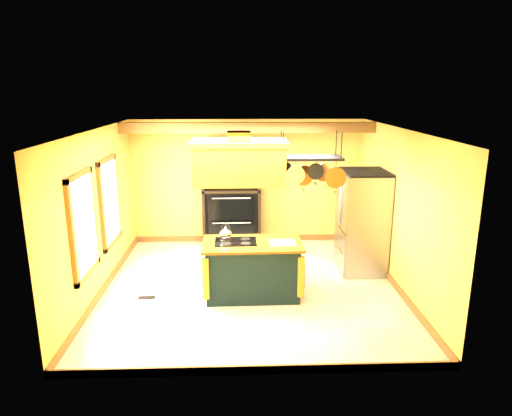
{
  "coord_description": "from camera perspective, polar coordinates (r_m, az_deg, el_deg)",
  "views": [
    {
      "loc": [
        -0.17,
        -7.28,
        3.34
      ],
      "look_at": [
        0.1,
        0.3,
        1.34
      ],
      "focal_mm": 32.0,
      "sensor_mm": 36.0,
      "label": 1
    }
  ],
  "objects": [
    {
      "name": "floor_register",
      "position": [
        7.84,
        -13.51,
        -10.83
      ],
      "size": [
        0.29,
        0.14,
        0.01
      ],
      "primitive_type": "cube",
      "rotation": [
        0.0,
        0.0,
        0.07
      ],
      "color": "black",
      "rests_on": "floor"
    },
    {
      "name": "window_near",
      "position": [
        7.14,
        -20.73,
        -1.96
      ],
      "size": [
        0.06,
        1.06,
        1.56
      ],
      "color": "olive",
      "rests_on": "wall_left"
    },
    {
      "name": "window_far",
      "position": [
        8.43,
        -17.8,
        0.77
      ],
      "size": [
        0.06,
        1.06,
        1.56
      ],
      "color": "olive",
      "rests_on": "wall_left"
    },
    {
      "name": "wall_front",
      "position": [
        5.18,
        -0.03,
        -7.82
      ],
      "size": [
        5.0,
        0.02,
        2.7
      ],
      "primitive_type": "cube",
      "color": "gold",
      "rests_on": "floor"
    },
    {
      "name": "wall_right",
      "position": [
        8.01,
        17.49,
        -0.31
      ],
      "size": [
        0.02,
        5.0,
        2.7
      ],
      "primitive_type": "cube",
      "color": "gold",
      "rests_on": "floor"
    },
    {
      "name": "wall_left",
      "position": [
        7.9,
        -19.15,
        -0.65
      ],
      "size": [
        0.02,
        5.0,
        2.7
      ],
      "primitive_type": "cube",
      "color": "gold",
      "rests_on": "floor"
    },
    {
      "name": "wall_back",
      "position": [
        9.98,
        -1.05,
        3.29
      ],
      "size": [
        5.0,
        0.02,
        2.7
      ],
      "primitive_type": "cube",
      "color": "gold",
      "rests_on": "floor"
    },
    {
      "name": "ceiling_beam",
      "position": [
        9.01,
        -0.99,
        10.01
      ],
      "size": [
        5.0,
        0.15,
        0.2
      ],
      "primitive_type": "cube",
      "color": "olive",
      "rests_on": "ceiling"
    },
    {
      "name": "ceiling",
      "position": [
        7.31,
        -0.74,
        9.76
      ],
      "size": [
        5.0,
        5.0,
        0.0
      ],
      "primitive_type": "plane",
      "rotation": [
        3.14,
        0.0,
        0.0
      ],
      "color": "white",
      "rests_on": "wall_back"
    },
    {
      "name": "kitchen_island",
      "position": [
        7.55,
        -0.48,
        -7.57
      ],
      "size": [
        1.62,
        0.92,
        1.11
      ],
      "rotation": [
        0.0,
        0.0,
        0.02
      ],
      "color": "black",
      "rests_on": "floor"
    },
    {
      "name": "hutch",
      "position": [
        9.86,
        -3.05,
        0.18
      ],
      "size": [
        1.24,
        0.56,
        2.19
      ],
      "color": "black",
      "rests_on": "floor"
    },
    {
      "name": "pot_rack",
      "position": [
        7.16,
        6.87,
        5.28
      ],
      "size": [
        1.07,
        0.49,
        0.87
      ],
      "color": "black",
      "rests_on": "ceiling"
    },
    {
      "name": "floor",
      "position": [
        8.01,
        -0.67,
        -9.86
      ],
      "size": [
        5.0,
        5.0,
        0.0
      ],
      "primitive_type": "plane",
      "color": "beige",
      "rests_on": "ground"
    },
    {
      "name": "refrigerator",
      "position": [
        8.67,
        13.07,
        -1.92
      ],
      "size": [
        0.8,
        0.95,
        1.86
      ],
      "color": "#96999E",
      "rests_on": "floor"
    },
    {
      "name": "range_hood",
      "position": [
        7.06,
        -2.12,
        5.92
      ],
      "size": [
        1.48,
        0.83,
        0.8
      ],
      "color": "#BA8E2E",
      "rests_on": "ceiling"
    }
  ]
}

